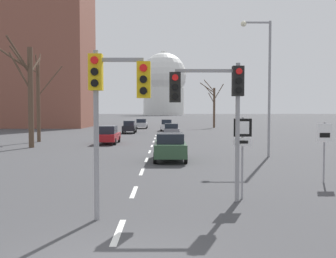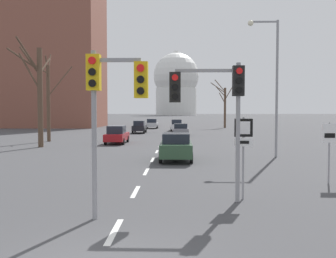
% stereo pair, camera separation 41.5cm
% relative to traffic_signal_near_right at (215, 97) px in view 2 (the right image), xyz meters
% --- Properties ---
extents(lane_stripe_0, '(0.16, 2.00, 0.01)m').
position_rel_traffic_signal_near_right_xyz_m(lane_stripe_0, '(-2.74, -3.07, -3.39)').
color(lane_stripe_0, silver).
rests_on(lane_stripe_0, ground_plane).
extents(lane_stripe_1, '(0.16, 2.00, 0.01)m').
position_rel_traffic_signal_near_right_xyz_m(lane_stripe_1, '(-2.74, 1.43, -3.39)').
color(lane_stripe_1, silver).
rests_on(lane_stripe_1, ground_plane).
extents(lane_stripe_2, '(0.16, 2.00, 0.01)m').
position_rel_traffic_signal_near_right_xyz_m(lane_stripe_2, '(-2.74, 5.93, -3.39)').
color(lane_stripe_2, silver).
rests_on(lane_stripe_2, ground_plane).
extents(lane_stripe_3, '(0.16, 2.00, 0.01)m').
position_rel_traffic_signal_near_right_xyz_m(lane_stripe_3, '(-2.74, 10.43, -3.39)').
color(lane_stripe_3, silver).
rests_on(lane_stripe_3, ground_plane).
extents(lane_stripe_4, '(0.16, 2.00, 0.01)m').
position_rel_traffic_signal_near_right_xyz_m(lane_stripe_4, '(-2.74, 14.93, -3.39)').
color(lane_stripe_4, silver).
rests_on(lane_stripe_4, ground_plane).
extents(lane_stripe_5, '(0.16, 2.00, 0.01)m').
position_rel_traffic_signal_near_right_xyz_m(lane_stripe_5, '(-2.74, 19.43, -3.39)').
color(lane_stripe_5, silver).
rests_on(lane_stripe_5, ground_plane).
extents(lane_stripe_6, '(0.16, 2.00, 0.01)m').
position_rel_traffic_signal_near_right_xyz_m(lane_stripe_6, '(-2.74, 23.93, -3.39)').
color(lane_stripe_6, silver).
rests_on(lane_stripe_6, ground_plane).
extents(lane_stripe_7, '(0.16, 2.00, 0.01)m').
position_rel_traffic_signal_near_right_xyz_m(lane_stripe_7, '(-2.74, 28.43, -3.39)').
color(lane_stripe_7, silver).
rests_on(lane_stripe_7, ground_plane).
extents(lane_stripe_8, '(0.16, 2.00, 0.01)m').
position_rel_traffic_signal_near_right_xyz_m(lane_stripe_8, '(-2.74, 32.93, -3.39)').
color(lane_stripe_8, silver).
rests_on(lane_stripe_8, ground_plane).
extents(traffic_signal_near_right, '(2.38, 0.34, 4.48)m').
position_rel_traffic_signal_near_right_xyz_m(traffic_signal_near_right, '(0.00, 0.00, 0.00)').
color(traffic_signal_near_right, gray).
rests_on(traffic_signal_near_right, ground_plane).
extents(traffic_signal_centre_tall, '(1.64, 0.34, 4.54)m').
position_rel_traffic_signal_near_right_xyz_m(traffic_signal_centre_tall, '(-3.00, -2.04, 0.03)').
color(traffic_signal_centre_tall, gray).
rests_on(traffic_signal_centre_tall, ground_plane).
extents(route_sign_post, '(0.60, 0.08, 2.74)m').
position_rel_traffic_signal_near_right_xyz_m(route_sign_post, '(0.97, 0.35, -1.52)').
color(route_sign_post, gray).
rests_on(route_sign_post, ground_plane).
extents(speed_limit_sign, '(0.60, 0.08, 2.48)m').
position_rel_traffic_signal_near_right_xyz_m(speed_limit_sign, '(4.90, 3.14, -1.71)').
color(speed_limit_sign, gray).
rests_on(speed_limit_sign, ground_plane).
extents(street_lamp_right, '(1.95, 0.36, 8.66)m').
position_rel_traffic_signal_near_right_xyz_m(street_lamp_right, '(4.73, 11.92, 1.87)').
color(street_lamp_right, gray).
rests_on(street_lamp_right, ground_plane).
extents(sedan_near_left, '(1.68, 4.40, 1.67)m').
position_rel_traffic_signal_near_right_xyz_m(sedan_near_left, '(-6.40, 37.92, -2.54)').
color(sedan_near_left, black).
rests_on(sedan_near_left, ground_plane).
extents(sedan_near_right, '(1.89, 4.47, 1.46)m').
position_rel_traffic_signal_near_right_xyz_m(sedan_near_right, '(-0.90, 32.51, -2.64)').
color(sedan_near_right, slate).
rests_on(sedan_near_right, ground_plane).
extents(sedan_mid_centre, '(1.90, 4.24, 1.64)m').
position_rel_traffic_signal_near_right_xyz_m(sedan_mid_centre, '(-1.32, 10.09, -2.56)').
color(sedan_mid_centre, '#2D4C33').
rests_on(sedan_mid_centre, ground_plane).
extents(sedan_far_left, '(1.75, 4.59, 1.62)m').
position_rel_traffic_signal_near_right_xyz_m(sedan_far_left, '(-6.76, 21.67, -2.59)').
color(sedan_far_left, maroon).
rests_on(sedan_far_left, ground_plane).
extents(sedan_far_right, '(1.78, 4.24, 1.69)m').
position_rel_traffic_signal_near_right_xyz_m(sedan_far_right, '(-1.44, 43.68, -2.55)').
color(sedan_far_right, silver).
rests_on(sedan_far_right, ground_plane).
extents(sedan_distant_centre, '(1.93, 4.14, 1.64)m').
position_rel_traffic_signal_near_right_xyz_m(sedan_distant_centre, '(-5.65, 51.35, -2.57)').
color(sedan_distant_centre, '#B7B7BC').
rests_on(sedan_distant_centre, ground_plane).
extents(bare_tree_left_near, '(3.70, 3.86, 8.74)m').
position_rel_traffic_signal_near_right_xyz_m(bare_tree_left_near, '(-13.71, 23.86, 0.80)').
color(bare_tree_left_near, brown).
rests_on(bare_tree_left_near, ground_plane).
extents(bare_tree_right_near, '(4.07, 2.05, 8.58)m').
position_rel_traffic_signal_near_right_xyz_m(bare_tree_right_near, '(6.95, 54.23, 0.73)').
color(bare_tree_right_near, brown).
rests_on(bare_tree_right_near, ground_plane).
extents(bare_tree_left_far, '(2.70, 4.55, 8.56)m').
position_rel_traffic_signal_near_right_xyz_m(bare_tree_left_far, '(-12.52, 18.05, 1.15)').
color(bare_tree_left_far, brown).
rests_on(bare_tree_left_far, ground_plane).
extents(capitol_dome, '(31.99, 31.99, 45.19)m').
position_rel_traffic_signal_near_right_xyz_m(capitol_dome, '(-2.74, 253.36, 18.62)').
color(capitol_dome, silver).
rests_on(capitol_dome, ground_plane).
extents(apartment_block_left, '(18.00, 14.00, 26.28)m').
position_rel_traffic_signal_near_right_xyz_m(apartment_block_left, '(-24.76, 57.56, 9.75)').
color(apartment_block_left, brown).
rests_on(apartment_block_left, ground_plane).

